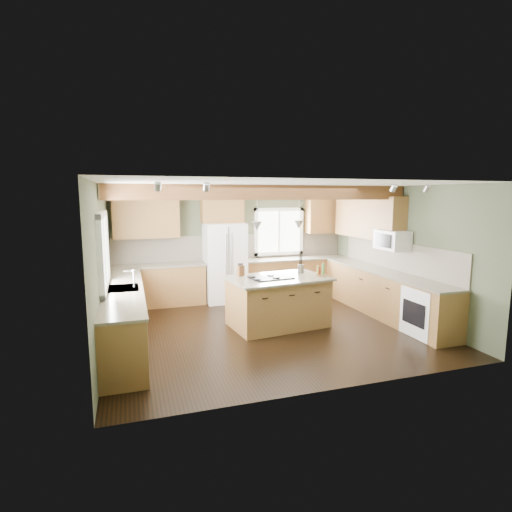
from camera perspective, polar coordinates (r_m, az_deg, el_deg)
name	(u,v)px	position (r m, az deg, el deg)	size (l,w,h in m)	color
floor	(268,328)	(7.48, 1.68, -10.22)	(5.60, 5.60, 0.00)	black
ceiling	(268,185)	(7.09, 1.77, 10.12)	(5.60, 5.60, 0.00)	silver
wall_back	(233,243)	(9.54, -3.28, 1.86)	(5.60, 5.60, 0.00)	#49533B
wall_left	(102,266)	(6.78, -21.19, -1.40)	(5.00, 5.00, 0.00)	#49533B
wall_right	(399,252)	(8.51, 19.79, 0.57)	(5.00, 5.00, 0.00)	#49533B
ceiling_beam	(267,192)	(7.17, 1.54, 9.06)	(5.55, 0.26, 0.26)	brown
soffit_trim	(234,190)	(9.38, -3.19, 9.33)	(5.55, 0.20, 0.10)	brown
backsplash_back	(233,247)	(9.54, -3.26, 1.31)	(5.58, 0.03, 0.58)	brown
backsplash_right	(397,256)	(8.56, 19.48, 0.01)	(0.03, 3.70, 0.58)	brown
base_cab_back_left	(159,286)	(9.11, -13.75, -4.18)	(2.02, 0.60, 0.88)	brown
counter_back_left	(158,265)	(9.02, -13.85, -1.33)	(2.06, 0.64, 0.04)	#4A4336
base_cab_back_right	(295,277)	(9.87, 5.61, -3.00)	(2.62, 0.60, 0.88)	brown
counter_back_right	(295,259)	(9.79, 5.65, -0.36)	(2.66, 0.64, 0.04)	#4A4336
base_cab_left	(124,316)	(7.01, -18.32, -8.17)	(0.60, 3.70, 0.88)	brown
counter_left	(123,289)	(6.89, -18.50, -4.50)	(0.64, 3.74, 0.04)	#4A4336
base_cab_right	(383,294)	(8.53, 17.69, -5.20)	(0.60, 3.70, 0.88)	brown
counter_right	(384,272)	(8.44, 17.83, -2.16)	(0.64, 3.74, 0.04)	#4A4336
upper_cab_back_left	(146,217)	(9.02, -15.42, 5.33)	(1.40, 0.35, 0.90)	brown
upper_cab_over_fridge	(222,208)	(9.24, -4.87, 6.91)	(0.96, 0.35, 0.70)	brown
upper_cab_right	(368,217)	(9.08, 15.66, 5.34)	(0.35, 2.20, 0.90)	brown
upper_cab_back_corner	(324,215)	(10.15, 9.68, 5.83)	(0.90, 0.35, 0.90)	brown
window_left	(102,250)	(6.79, -21.11, 0.75)	(0.04, 1.60, 1.05)	white
window_back	(279,231)	(9.85, 3.24, 3.52)	(1.10, 0.04, 1.00)	white
sink	(123,289)	(6.89, -18.50, -4.46)	(0.50, 0.65, 0.03)	#262628
faucet	(134,279)	(6.86, -17.05, -3.22)	(0.02, 0.02, 0.28)	#B2B2B7
dishwasher	(124,344)	(5.77, -18.30, -11.87)	(0.60, 0.60, 0.84)	white
oven	(428,312)	(7.54, 23.38, -7.35)	(0.60, 0.72, 0.84)	white
microwave	(392,240)	(8.31, 18.88, 2.17)	(0.40, 0.70, 0.38)	white
pendant_left	(257,226)	(7.07, 0.15, 4.29)	(0.18, 0.18, 0.16)	#B2B2B7
pendant_right	(299,225)	(7.47, 6.12, 4.46)	(0.18, 0.18, 0.16)	#B2B2B7
refrigerator	(225,263)	(9.16, -4.49, -0.96)	(0.90, 0.74, 1.80)	white
island	(278,303)	(7.50, 3.13, -6.65)	(1.71, 1.04, 0.88)	olive
island_top	(278,278)	(7.40, 3.16, -3.21)	(1.82, 1.16, 0.04)	#4A4336
cooktop	(271,277)	(7.32, 2.17, -3.08)	(0.74, 0.49, 0.02)	black
knife_block	(241,271)	(7.48, -2.23, -2.13)	(0.12, 0.09, 0.20)	brown
utensil_crock	(301,269)	(7.86, 6.40, -1.82)	(0.12, 0.12, 0.16)	#473F39
bottle_tray	(321,270)	(7.62, 9.25, -1.97)	(0.24, 0.24, 0.22)	brown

